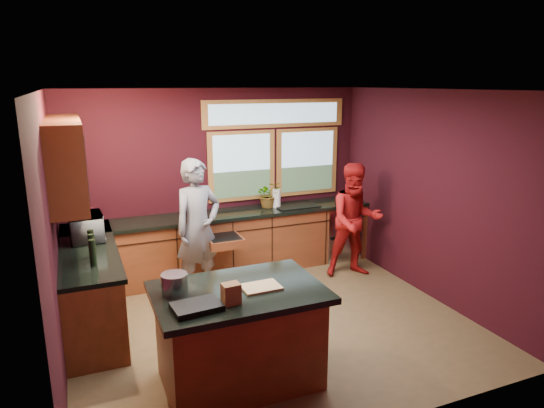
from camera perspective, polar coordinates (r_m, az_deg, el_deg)
floor at (r=5.94m, az=-0.15°, el=-13.74°), size 4.50×4.50×0.00m
room_shell at (r=5.46m, az=-7.28°, el=3.67°), size 4.52×4.02×2.71m
back_counter at (r=7.29m, az=-3.81°, el=-4.40°), size 4.50×0.64×0.93m
left_counter at (r=6.16m, az=-20.61°, el=-8.88°), size 0.64×2.30×0.93m
island at (r=4.71m, az=-3.87°, el=-15.18°), size 1.55×1.05×0.95m
person_grey at (r=6.43m, az=-8.69°, el=-2.84°), size 0.78×0.63×1.84m
person_red at (r=7.12m, az=9.77°, el=-1.92°), size 0.93×0.80×1.67m
microwave at (r=6.25m, az=-20.95°, el=-2.56°), size 0.41×0.57×0.31m
potted_plant at (r=7.32m, az=-0.46°, el=1.11°), size 0.36×0.31×0.40m
paper_towel at (r=7.33m, az=0.54°, el=0.66°), size 0.12×0.12×0.28m
cutting_board at (r=4.51m, az=-1.32°, el=-9.73°), size 0.35×0.26×0.02m
stock_pot at (r=4.47m, az=-11.40°, el=-9.14°), size 0.24×0.24×0.18m
paper_bag at (r=4.20m, az=-4.84°, el=-10.46°), size 0.16×0.13×0.18m
black_tray at (r=4.16m, az=-8.85°, el=-11.86°), size 0.42×0.32×0.05m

